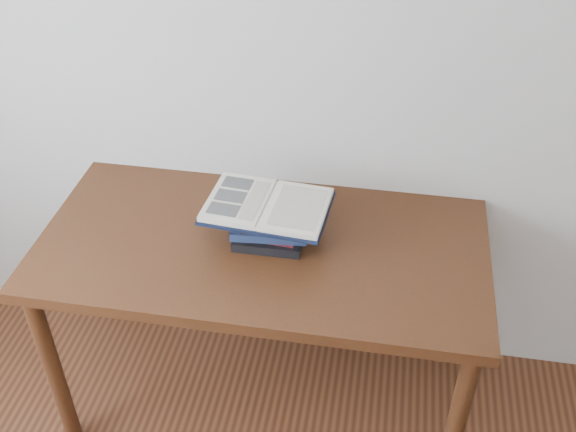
# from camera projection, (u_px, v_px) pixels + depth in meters

# --- Properties ---
(desk) EXTENTS (1.50, 0.75, 0.80)m
(desk) POSITION_uv_depth(u_px,v_px,m) (263.00, 264.00, 2.30)
(desk) COLOR #432010
(desk) RESTS_ON ground
(book_stack) EXTENTS (0.26, 0.19, 0.12)m
(book_stack) POSITION_uv_depth(u_px,v_px,m) (270.00, 228.00, 2.21)
(book_stack) COLOR black
(book_stack) RESTS_ON desk
(open_book) EXTENTS (0.42, 0.31, 0.03)m
(open_book) POSITION_uv_depth(u_px,v_px,m) (268.00, 206.00, 2.18)
(open_book) COLOR black
(open_book) RESTS_ON book_stack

